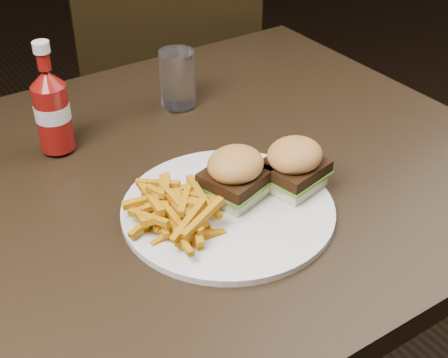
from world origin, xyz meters
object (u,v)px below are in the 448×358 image
dining_table (127,203)px  ketchup_bottle (53,117)px  tumbler (178,78)px  chair_far (158,113)px  plate (228,209)px

dining_table → ketchup_bottle: size_ratio=11.17×
ketchup_bottle → tumbler: bearing=6.0°
dining_table → chair_far: size_ratio=2.63×
ketchup_bottle → tumbler: ketchup_bottle is taller
plate → tumbler: (0.10, 0.31, 0.05)m
plate → tumbler: bearing=71.9°
chair_far → plate: bearing=84.0°
chair_far → ketchup_bottle: ketchup_bottle is taller
dining_table → tumbler: 0.28m
plate → ketchup_bottle: ketchup_bottle is taller
dining_table → chair_far: dining_table is taller
plate → tumbler: 0.33m
dining_table → ketchup_bottle: 0.18m
dining_table → chair_far: bearing=59.4°
ketchup_bottle → tumbler: 0.24m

